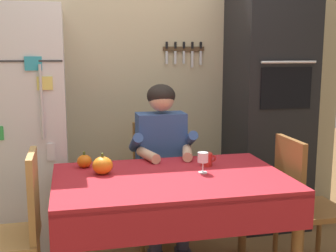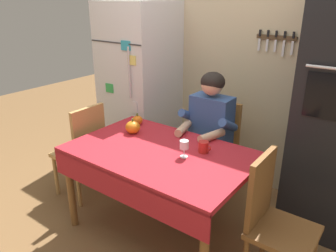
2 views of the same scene
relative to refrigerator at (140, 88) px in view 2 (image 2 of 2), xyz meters
name	(u,v)px [view 2 (image 2 of 2)]	position (x,y,z in m)	size (l,w,h in m)	color
ground_plane	(153,235)	(0.95, -0.96, -0.90)	(10.00, 10.00, 0.00)	brown
back_wall_assembly	(242,55)	(1.00, 0.39, 0.40)	(3.70, 0.13, 2.60)	#BCAD89
refrigerator	(140,88)	(0.00, 0.00, 0.00)	(0.68, 0.71, 1.80)	silver
dining_table	(158,161)	(0.95, -0.88, -0.24)	(1.40, 0.90, 0.74)	brown
chair_behind_person	(216,146)	(1.02, -0.09, -0.39)	(0.40, 0.40, 0.93)	#9E6B33
seated_person	(207,130)	(1.02, -0.28, -0.16)	(0.47, 0.55, 1.25)	#38384C
chair_left_side	(84,148)	(0.05, -0.88, -0.39)	(0.40, 0.40, 0.93)	tan
chair_right_side	(273,218)	(1.85, -0.84, -0.39)	(0.40, 0.40, 0.93)	brown
coffee_mug	(204,147)	(1.23, -0.69, -0.12)	(0.10, 0.08, 0.09)	#B2231E
wine_glass	(184,146)	(1.16, -0.84, -0.07)	(0.07, 0.07, 0.13)	white
pumpkin_large	(137,120)	(0.45, -0.55, -0.12)	(0.10, 0.10, 0.11)	orange
pumpkin_medium	(133,127)	(0.55, -0.73, -0.11)	(0.13, 0.13, 0.13)	orange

